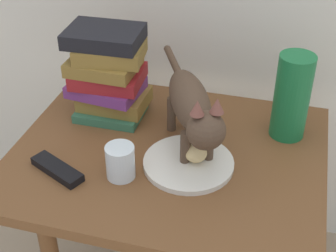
# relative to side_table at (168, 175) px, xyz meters

# --- Properties ---
(side_table) EXTENTS (0.79, 0.64, 0.58)m
(side_table) POSITION_rel_side_table_xyz_m (0.00, 0.00, 0.00)
(side_table) COLOR brown
(side_table) RESTS_ON ground
(plate) EXTENTS (0.22, 0.22, 0.01)m
(plate) POSITION_rel_side_table_xyz_m (0.06, -0.04, 0.09)
(plate) COLOR silver
(plate) RESTS_ON side_table
(bread_roll) EXTENTS (0.09, 0.10, 0.05)m
(bread_roll) POSITION_rel_side_table_xyz_m (0.07, -0.03, 0.12)
(bread_roll) COLOR #E0BC7A
(bread_roll) RESTS_ON plate
(cat) EXTENTS (0.25, 0.44, 0.23)m
(cat) POSITION_rel_side_table_xyz_m (0.06, 0.02, 0.21)
(cat) COLOR #4C3828
(cat) RESTS_ON side_table
(book_stack) EXTENTS (0.22, 0.16, 0.26)m
(book_stack) POSITION_rel_side_table_xyz_m (-0.21, 0.13, 0.21)
(book_stack) COLOR #336B4C
(book_stack) RESTS_ON side_table
(green_vase) EXTENTS (0.09, 0.09, 0.23)m
(green_vase) POSITION_rel_side_table_xyz_m (0.29, 0.16, 0.20)
(green_vase) COLOR #196B38
(green_vase) RESTS_ON side_table
(candle_jar) EXTENTS (0.07, 0.07, 0.08)m
(candle_jar) POSITION_rel_side_table_xyz_m (-0.08, -0.12, 0.12)
(candle_jar) COLOR silver
(candle_jar) RESTS_ON side_table
(tv_remote) EXTENTS (0.15, 0.10, 0.02)m
(tv_remote) POSITION_rel_side_table_xyz_m (-0.24, -0.15, 0.09)
(tv_remote) COLOR black
(tv_remote) RESTS_ON side_table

